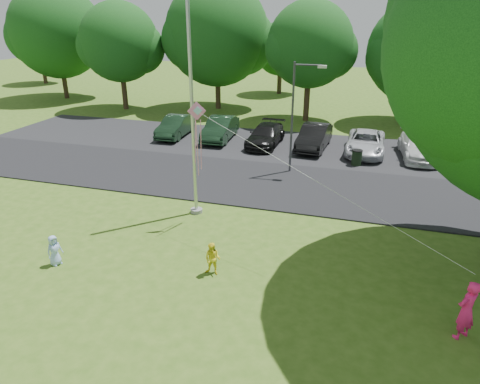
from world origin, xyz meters
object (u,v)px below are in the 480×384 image
(child_yellow, at_px, (213,259))
(kite, at_px, (202,125))
(flagpole, at_px, (192,114))
(woman, at_px, (466,310))
(street_lamp, at_px, (297,109))
(child_blue, at_px, (54,250))
(trash_can, at_px, (357,158))

(child_yellow, xyz_separation_m, kite, (-1.49, 3.24, 3.47))
(flagpole, height_order, child_yellow, flagpole)
(woman, height_order, kite, kite)
(street_lamp, xyz_separation_m, woman, (6.30, -11.03, -2.53))
(flagpole, bearing_deg, kite, -49.85)
(woman, xyz_separation_m, kite, (-8.63, 4.14, 3.18))
(street_lamp, xyz_separation_m, child_yellow, (-0.85, -10.13, -2.82))
(flagpole, height_order, child_blue, flagpole)
(woman, xyz_separation_m, child_blue, (-12.36, -0.06, -0.31))
(trash_can, relative_size, woman, 0.54)
(woman, bearing_deg, child_blue, -43.55)
(flagpole, distance_m, woman, 11.15)
(flagpole, bearing_deg, street_lamp, 62.86)
(trash_can, xyz_separation_m, kite, (-5.43, -8.88, 3.56))
(child_yellow, bearing_deg, child_blue, -168.13)
(trash_can, relative_size, kite, 0.10)
(street_lamp, relative_size, child_blue, 5.27)
(street_lamp, bearing_deg, child_yellow, -97.45)
(trash_can, distance_m, woman, 13.42)
(street_lamp, bearing_deg, trash_can, 30.11)
(woman, bearing_deg, kite, -69.43)
(woman, bearing_deg, flagpole, -71.98)
(street_lamp, height_order, trash_can, street_lamp)
(flagpole, height_order, street_lamp, flagpole)
(child_yellow, xyz_separation_m, child_blue, (-5.21, -0.96, -0.02))
(kite, bearing_deg, child_blue, -157.05)
(trash_can, xyz_separation_m, woman, (3.21, -13.02, 0.39))
(woman, relative_size, child_yellow, 1.53)
(woman, relative_size, kite, 0.18)
(flagpole, bearing_deg, woman, -28.17)
(woman, bearing_deg, street_lamp, -104.09)
(kite, bearing_deg, street_lamp, 45.81)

